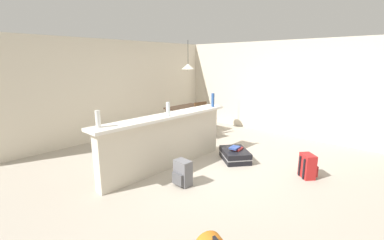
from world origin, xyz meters
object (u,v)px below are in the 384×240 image
at_px(bottle_blue, 213,100).
at_px(pendant_lamp, 188,66).
at_px(bottle_clear, 168,109).
at_px(backpack_red, 308,166).
at_px(book_stack, 236,148).
at_px(dining_chair_near_partition, 203,118).
at_px(bottle_white, 98,119).
at_px(dining_table, 188,110).
at_px(backpack_grey, 183,173).
at_px(suitcase_flat_black, 235,155).

height_order(bottle_blue, pendant_lamp, pendant_lamp).
bearing_deg(bottle_clear, backpack_red, -56.87).
relative_size(bottle_blue, book_stack, 0.94).
relative_size(dining_chair_near_partition, pendant_lamp, 1.18).
relative_size(bottle_blue, pendant_lamp, 0.37).
bearing_deg(dining_chair_near_partition, book_stack, -117.11).
relative_size(bottle_clear, dining_chair_near_partition, 0.26).
distance_m(bottle_white, backpack_red, 3.55).
bearing_deg(dining_table, backpack_red, -101.25).
relative_size(backpack_grey, book_stack, 1.36).
relative_size(pendant_lamp, backpack_grey, 1.87).
height_order(dining_table, backpack_grey, dining_table).
relative_size(dining_table, backpack_red, 2.62).
distance_m(bottle_blue, backpack_red, 2.25).
height_order(bottle_clear, suitcase_flat_black, bottle_clear).
xyz_separation_m(pendant_lamp, book_stack, (-0.85, -2.13, -1.57)).
height_order(bottle_white, dining_chair_near_partition, bottle_white).
distance_m(bottle_clear, book_stack, 1.64).
bearing_deg(bottle_blue, bottle_white, 176.66).
distance_m(bottle_white, dining_chair_near_partition, 3.41).
height_order(pendant_lamp, backpack_red, pendant_lamp).
distance_m(dining_chair_near_partition, suitcase_flat_black, 1.78).
xyz_separation_m(backpack_grey, book_stack, (1.51, -0.03, 0.05)).
bearing_deg(pendant_lamp, backpack_grey, -138.32).
bearing_deg(backpack_grey, bottle_white, 140.34).
relative_size(suitcase_flat_black, backpack_red, 2.03).
relative_size(bottle_white, backpack_grey, 0.61).
xyz_separation_m(suitcase_flat_black, backpack_red, (0.17, -1.38, 0.09)).
bearing_deg(pendant_lamp, bottle_clear, -144.94).
distance_m(dining_table, backpack_red, 3.59).
xyz_separation_m(bottle_white, pendant_lamp, (3.32, 1.30, 0.69)).
bearing_deg(suitcase_flat_black, pendant_lamp, 67.88).
bearing_deg(dining_table, backpack_grey, -138.31).
distance_m(backpack_red, backpack_grey, 2.17).
bearing_deg(dining_table, pendant_lamp, -112.86).
height_order(pendant_lamp, backpack_grey, pendant_lamp).
relative_size(bottle_clear, book_stack, 0.79).
bearing_deg(bottle_white, bottle_blue, -3.34).
distance_m(bottle_blue, dining_chair_near_partition, 1.30).
height_order(dining_chair_near_partition, backpack_red, dining_chair_near_partition).
bearing_deg(bottle_blue, pendant_lamp, 62.14).
bearing_deg(bottle_white, book_stack, -18.48).
height_order(backpack_grey, book_stack, backpack_grey).
xyz_separation_m(bottle_white, backpack_grey, (0.96, -0.80, -0.94)).
relative_size(bottle_white, backpack_red, 0.61).
height_order(bottle_clear, dining_chair_near_partition, bottle_clear).
relative_size(bottle_clear, pendant_lamp, 0.31).
distance_m(suitcase_flat_black, backpack_red, 1.39).
distance_m(bottle_clear, backpack_grey, 1.19).
bearing_deg(dining_table, dining_chair_near_partition, -95.42).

